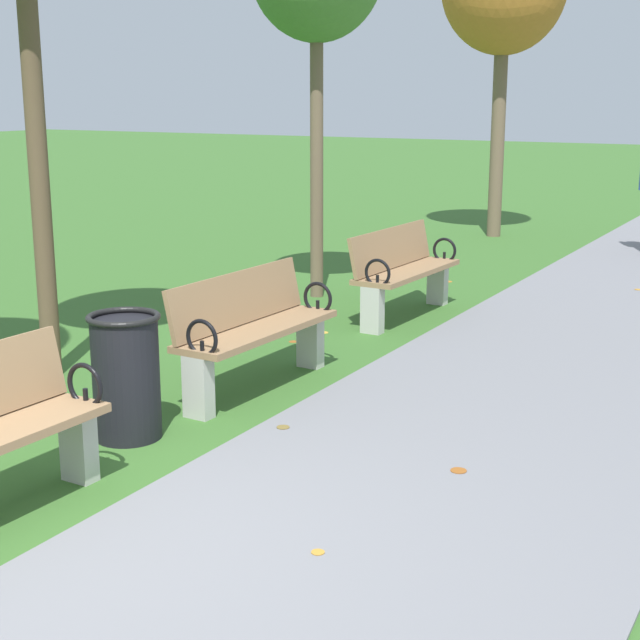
% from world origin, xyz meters
% --- Properties ---
extents(ground_plane, '(80.00, 80.00, 0.00)m').
position_xyz_m(ground_plane, '(0.00, 0.00, 0.00)').
color(ground_plane, '#386628').
extents(park_bench_2, '(0.53, 1.62, 0.90)m').
position_xyz_m(park_bench_2, '(-0.50, 2.68, 0.49)').
color(park_bench_2, '#93704C').
rests_on(park_bench_2, ground).
extents(park_bench_3, '(0.53, 1.62, 0.90)m').
position_xyz_m(park_bench_3, '(-0.50, 5.43, 0.49)').
color(park_bench_3, '#93704C').
rests_on(park_bench_3, ground).
extents(trash_bin, '(0.48, 0.48, 0.84)m').
position_xyz_m(trash_bin, '(-0.65, 1.39, 0.42)').
color(trash_bin, black).
rests_on(trash_bin, ground).
extents(scattered_leaves, '(4.42, 9.84, 0.02)m').
position_xyz_m(scattered_leaves, '(-0.24, 3.12, 0.01)').
color(scattered_leaves, '#BC842D').
rests_on(scattered_leaves, ground).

